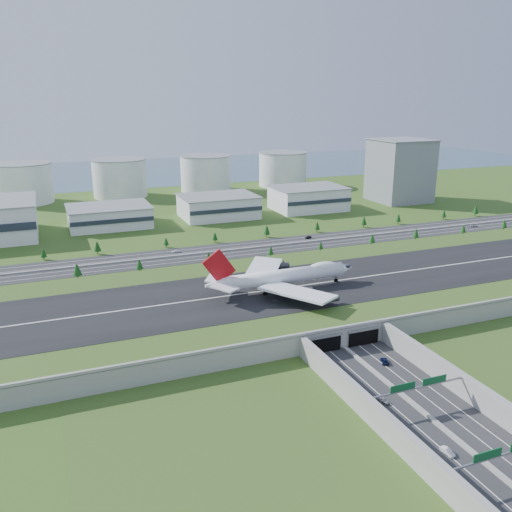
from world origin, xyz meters
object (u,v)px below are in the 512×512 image
object	(u,v)px
boeing_747	(283,277)
car_2	(385,361)
car_1	(448,451)
car_5	(308,237)
car_7	(175,251)
car_6	(473,226)
office_tower	(400,171)
fuel_tank_a	(23,184)
car_0	(383,400)

from	to	relation	value
boeing_747	car_2	distance (m)	67.26
car_1	car_5	xyz separation A→B (m)	(68.27, 220.75, 0.05)
car_1	car_5	distance (m)	231.07
boeing_747	car_7	world-z (taller)	boeing_747
boeing_747	car_6	world-z (taller)	boeing_747
car_1	car_7	size ratio (longest dim) A/B	0.85
car_1	car_7	distance (m)	221.58
office_tower	car_1	size ratio (longest dim) A/B	12.04
car_7	car_5	bearing A→B (deg)	97.16
car_2	car_7	size ratio (longest dim) A/B	0.99
office_tower	car_5	distance (m)	167.84
car_2	car_1	bearing A→B (deg)	95.88
office_tower	fuel_tank_a	world-z (taller)	office_tower
office_tower	car_6	bearing A→B (deg)	-94.94
fuel_tank_a	car_2	xyz separation A→B (m)	(127.73, -376.22, -16.64)
car_1	car_7	world-z (taller)	car_7
fuel_tank_a	car_6	bearing A→B (deg)	-35.49
boeing_747	car_0	bearing A→B (deg)	-93.05
fuel_tank_a	car_1	size ratio (longest dim) A/B	10.94
boeing_747	car_2	world-z (taller)	boeing_747
car_2	car_5	world-z (taller)	car_5
car_5	car_6	size ratio (longest dim) A/B	0.88
car_0	car_1	size ratio (longest dim) A/B	1.01
car_6	car_0	bearing A→B (deg)	148.37
boeing_747	car_7	bearing A→B (deg)	103.16
car_1	car_6	size ratio (longest dim) A/B	0.82
car_5	car_7	distance (m)	92.59
car_0	car_7	world-z (taller)	car_0
boeing_747	car_5	world-z (taller)	boeing_747
boeing_747	car_0	xyz separation A→B (m)	(-3.39, -87.10, -13.69)
car_7	boeing_747	bearing A→B (deg)	20.83
car_1	car_6	world-z (taller)	car_6
office_tower	boeing_747	size ratio (longest dim) A/B	0.73
office_tower	car_1	distance (m)	375.22
car_2	car_6	xyz separation A→B (m)	(183.06, 154.64, 0.04)
office_tower	fuel_tank_a	bearing A→B (deg)	160.23
car_2	car_0	bearing A→B (deg)	76.20
car_0	car_2	xyz separation A→B (m)	(15.89, 22.45, -0.04)
boeing_747	car_6	bearing A→B (deg)	23.89
car_0	car_2	distance (m)	27.51
car_6	car_5	bearing A→B (deg)	99.99
office_tower	car_7	bearing A→B (deg)	-158.29
car_0	car_1	world-z (taller)	car_0
boeing_747	car_1	bearing A→B (deg)	-91.68
office_tower	boeing_747	world-z (taller)	office_tower
car_0	car_2	bearing A→B (deg)	32.76
car_0	car_7	size ratio (longest dim) A/B	0.86
boeing_747	car_6	distance (m)	215.71
fuel_tank_a	car_5	size ratio (longest dim) A/B	10.20
car_0	car_7	distance (m)	193.10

